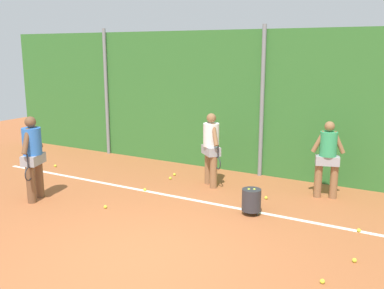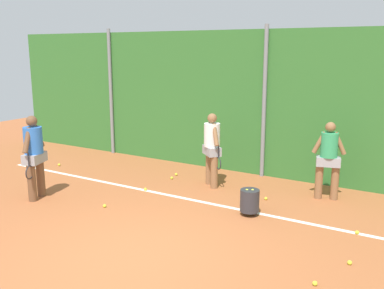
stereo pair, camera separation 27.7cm
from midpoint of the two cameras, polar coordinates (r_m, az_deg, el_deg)
The scene contains 18 objects.
ground_plane at distance 7.99m, azimuth 0.42°, elevation -10.21°, with size 25.49×25.49×0.00m, color #A85B33.
hedge_fence_backdrop at distance 10.78m, azimuth 10.45°, elevation 5.19°, with size 16.57×0.25×3.52m, color #33702D.
fence_post_left at distance 13.09m, azimuth -9.92°, elevation 6.69°, with size 0.10×0.10×3.63m, color gray.
fence_post_center at distance 10.61m, azimuth 10.12°, elevation 5.39°, with size 0.10×0.10×3.63m, color gray.
court_baseline_paint at distance 8.89m, azimuth 4.07°, elevation -7.83°, with size 12.11×0.10×0.01m, color white.
player_foreground_near at distance 9.50m, azimuth -19.09°, elevation -1.03°, with size 0.45×0.75×1.75m.
player_midcourt at distance 9.82m, azimuth 3.43°, elevation -0.20°, with size 0.64×0.54×1.67m.
player_backcourt_far at distance 9.42m, azimuth 18.16°, elevation -1.48°, with size 0.66×0.41×1.63m.
ball_hopper at distance 8.35m, azimuth 8.47°, elevation -7.21°, with size 0.36×0.36×0.51m.
tennis_ball_1 at distance 10.54m, azimuth -1.90°, elevation -4.37°, with size 0.07×0.07×0.07m, color #CCDB33.
tennis_ball_3 at distance 10.84m, azimuth -1.34°, elevation -3.90°, with size 0.07×0.07×0.07m, color #CCDB33.
tennis_ball_5 at distance 6.33m, azimuth 16.97°, elevation -16.91°, with size 0.07×0.07×0.07m, color #CCDB33.
tennis_ball_6 at distance 8.09m, azimuth 21.63°, elevation -10.60°, with size 0.07×0.07×0.07m, color #CCDB33.
tennis_ball_7 at distance 9.75m, azimuth -5.29°, elevation -5.82°, with size 0.07×0.07×0.07m, color #CCDB33.
tennis_ball_8 at distance 12.20m, azimuth -16.29°, elevation -2.55°, with size 0.07×0.07×0.07m, color #CCDB33.
tennis_ball_9 at distance 8.87m, azimuth -10.43°, elevation -7.87°, with size 0.07×0.07×0.07m, color #CCDB33.
tennis_ball_10 at distance 7.01m, azimuth 20.93°, elevation -14.18°, with size 0.07×0.07×0.07m, color #CCDB33.
tennis_ball_12 at distance 9.28m, azimuth 10.44°, elevation -6.93°, with size 0.07×0.07×0.07m, color #CCDB33.
Camera 2 is at (3.87, -4.77, 3.07)m, focal length 40.98 mm.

